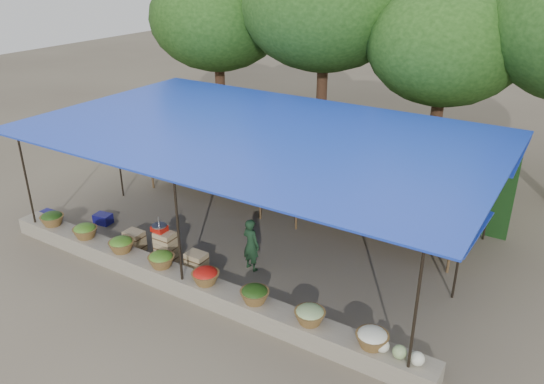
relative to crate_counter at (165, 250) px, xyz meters
The scene contains 16 objects.
ground 2.44m from the crate_counter, 59.80° to the left, with size 60.00×60.00×0.00m, color brown.
stone_curb 1.39m from the crate_counter, 28.32° to the right, with size 10.60×0.55×0.40m, color gray.
stall_canopy 3.43m from the crate_counter, 60.65° to the left, with size 10.80×6.60×2.82m.
produce_baskets 1.32m from the crate_counter, 30.41° to the right, with size 8.98×0.58×0.34m.
netting_backdrop 5.46m from the crate_counter, 76.92° to the left, with size 10.60×0.06×2.50m, color #1F4719.
tree_row 9.44m from the crate_counter, 78.12° to the left, with size 16.51×5.50×7.12m.
fruit_table_left 3.68m from the crate_counter, 110.29° to the left, with size 4.21×0.95×0.93m.
fruit_table_right 5.08m from the crate_counter, 42.75° to the left, with size 4.21×0.95×0.93m.
crate_counter is the anchor object (origin of this frame).
weighing_scale 0.56m from the crate_counter, behind, with size 0.34×0.34×0.36m.
vendor_seated 2.04m from the crate_counter, 23.29° to the left, with size 0.46×0.30×1.25m, color #18351E.
customer_left 4.50m from the crate_counter, 116.78° to the left, with size 0.83×0.65×1.72m, color slate.
customer_mid 5.88m from the crate_counter, 53.12° to the left, with size 1.11×0.64×1.72m, color slate.
customer_right 6.38m from the crate_counter, 41.93° to the left, with size 0.97×0.41×1.66m, color slate.
blue_crate_front 4.03m from the crate_counter, behind, with size 0.47×0.34×0.28m, color navy.
blue_crate_back 2.78m from the crate_counter, 168.30° to the left, with size 0.44×0.32×0.26m, color navy.
Camera 1 is at (6.45, -9.74, 6.54)m, focal length 35.00 mm.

